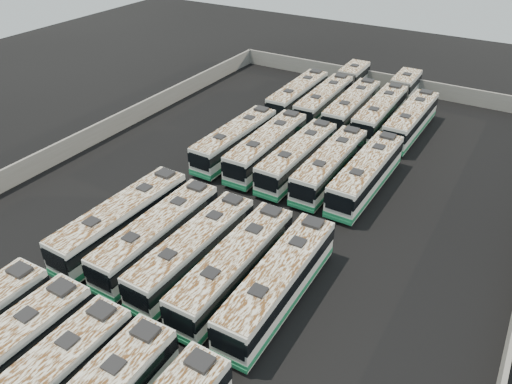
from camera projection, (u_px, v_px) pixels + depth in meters
name	position (u px, v px, depth m)	size (l,w,h in m)	color
ground	(251.00, 211.00, 45.35)	(140.00, 140.00, 0.00)	black
perimeter_wall	(251.00, 201.00, 44.76)	(45.20, 73.20, 2.20)	slate
bus_midfront_far_left	(122.00, 220.00, 40.86)	(3.13, 13.38, 3.76)	silver
bus_midfront_left	(158.00, 234.00, 39.35)	(2.73, 12.83, 3.62)	silver
bus_midfront_center	(194.00, 250.00, 37.70)	(2.91, 12.84, 3.61)	silver
bus_midfront_right	(234.00, 267.00, 36.05)	(2.83, 13.10, 3.69)	silver
bus_midfront_far_right	(279.00, 283.00, 34.61)	(3.00, 13.27, 3.73)	silver
bus_midback_far_left	(235.00, 140.00, 53.42)	(2.93, 12.89, 3.62)	silver
bus_midback_left	(267.00, 147.00, 51.93)	(3.02, 13.27, 3.73)	silver
bus_midback_center	(298.00, 157.00, 50.18)	(2.87, 12.90, 3.63)	silver
bus_midback_right	(330.00, 165.00, 48.75)	(2.80, 12.86, 3.62)	silver
bus_midback_far_right	(366.00, 174.00, 47.26)	(2.95, 13.23, 3.72)	silver
bus_back_far_left	(298.00, 96.00, 64.22)	(2.93, 12.91, 3.63)	silver
bus_back_left	(334.00, 92.00, 65.18)	(3.16, 20.06, 3.63)	silver
bus_back_center	(352.00, 107.00, 60.90)	(3.08, 13.15, 3.69)	silver
bus_back_right	(389.00, 103.00, 62.00)	(3.03, 20.26, 3.67)	silver
bus_back_far_right	(411.00, 120.00, 57.76)	(2.92, 12.99, 3.65)	silver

